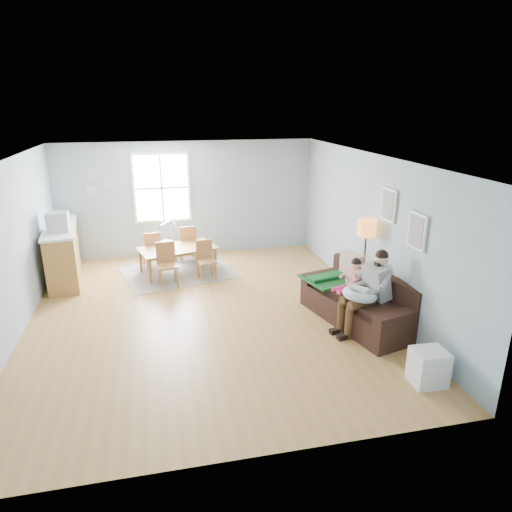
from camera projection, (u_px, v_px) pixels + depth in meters
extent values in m
cube|color=#AA773C|center=(207.00, 316.00, 8.03)|extent=(8.40, 9.40, 0.08)
cube|color=silver|center=(201.00, 139.00, 7.05)|extent=(8.40, 9.40, 0.60)
cube|color=#8AA3B5|center=(185.00, 190.00, 11.89)|extent=(8.40, 0.08, 3.90)
cube|color=#8AA3B5|center=(276.00, 425.00, 3.27)|extent=(8.40, 0.08, 3.90)
cube|color=#8AA3B5|center=(429.00, 227.00, 8.43)|extent=(0.08, 9.40, 3.90)
cube|color=white|center=(162.00, 188.00, 10.57)|extent=(1.32, 0.06, 1.62)
cube|color=white|center=(162.00, 188.00, 10.54)|extent=(1.20, 0.02, 1.50)
cube|color=white|center=(162.00, 188.00, 10.53)|extent=(1.20, 0.03, 0.04)
cube|color=white|center=(162.00, 188.00, 10.53)|extent=(0.04, 0.03, 1.50)
cube|color=white|center=(417.00, 231.00, 6.67)|extent=(0.04, 0.44, 0.54)
cube|color=slate|center=(416.00, 231.00, 6.67)|extent=(0.01, 0.36, 0.46)
cube|color=white|center=(389.00, 205.00, 7.44)|extent=(0.04, 0.44, 0.54)
cube|color=slate|center=(387.00, 205.00, 7.43)|extent=(0.01, 0.36, 0.46)
cylinder|color=#8FA2AB|center=(92.00, 173.00, 10.14)|extent=(0.24, 0.02, 0.24)
cylinder|color=#8FA2AB|center=(109.00, 181.00, 10.27)|extent=(0.26, 0.02, 0.26)
cylinder|color=#8FA2AB|center=(92.00, 190.00, 10.26)|extent=(0.28, 0.02, 0.28)
cube|color=black|center=(357.00, 310.00, 7.69)|extent=(1.42, 2.29, 0.43)
cube|color=black|center=(376.00, 283.00, 7.71)|extent=(0.74, 2.11, 0.44)
cube|color=black|center=(400.00, 317.00, 6.79)|extent=(0.93, 0.43, 0.16)
cube|color=black|center=(325.00, 275.00, 8.41)|extent=(0.93, 0.43, 0.16)
cube|color=#155C22|center=(332.00, 278.00, 8.17)|extent=(1.15, 1.04, 0.04)
cube|color=tan|center=(352.00, 266.00, 8.10)|extent=(0.31, 0.51, 0.49)
cube|color=gray|center=(377.00, 282.00, 7.27)|extent=(0.42, 0.49, 0.58)
sphere|color=tan|center=(382.00, 259.00, 7.17)|extent=(0.21, 0.21, 0.21)
sphere|color=black|center=(382.00, 256.00, 7.16)|extent=(0.20, 0.20, 0.20)
cylinder|color=#3D2516|center=(362.00, 304.00, 7.13)|extent=(0.47, 0.25, 0.16)
cylinder|color=#3D2516|center=(353.00, 299.00, 7.31)|extent=(0.47, 0.25, 0.16)
cylinder|color=#3D2516|center=(349.00, 323.00, 7.14)|extent=(0.13, 0.13, 0.53)
cylinder|color=#3D2516|center=(341.00, 317.00, 7.32)|extent=(0.13, 0.13, 0.53)
cube|color=black|center=(344.00, 337.00, 7.18)|extent=(0.25, 0.14, 0.08)
cube|color=black|center=(336.00, 331.00, 7.36)|extent=(0.25, 0.14, 0.08)
torus|color=#A9BFD3|center=(360.00, 294.00, 7.19)|extent=(0.70, 0.68, 0.22)
cylinder|color=silver|center=(360.00, 290.00, 7.16)|extent=(0.27, 0.31, 0.13)
sphere|color=tan|center=(352.00, 286.00, 7.28)|extent=(0.11, 0.11, 0.11)
cube|color=white|center=(354.00, 278.00, 7.73)|extent=(0.29, 0.31, 0.36)
sphere|color=tan|center=(356.00, 264.00, 7.66)|extent=(0.17, 0.17, 0.17)
sphere|color=black|center=(356.00, 263.00, 7.65)|extent=(0.17, 0.17, 0.17)
cylinder|color=#E73879|center=(345.00, 291.00, 7.61)|extent=(0.31, 0.17, 0.09)
cylinder|color=#E73879|center=(339.00, 288.00, 7.72)|extent=(0.31, 0.17, 0.09)
cylinder|color=#E73879|center=(338.00, 302.00, 7.60)|extent=(0.08, 0.08, 0.30)
cylinder|color=#E73879|center=(332.00, 299.00, 7.71)|extent=(0.08, 0.08, 0.30)
cylinder|color=black|center=(361.00, 304.00, 8.37)|extent=(0.28, 0.28, 0.03)
cylinder|color=black|center=(363.00, 269.00, 8.15)|extent=(0.03, 0.03, 1.42)
cylinder|color=orange|center=(367.00, 228.00, 7.90)|extent=(0.32, 0.32, 0.28)
cube|color=silver|center=(429.00, 367.00, 5.99)|extent=(0.44, 0.39, 0.48)
cube|color=black|center=(415.00, 369.00, 5.96)|extent=(0.04, 0.33, 0.38)
cube|color=gray|center=(179.00, 272.00, 9.98)|extent=(2.66, 2.26, 0.01)
imported|color=olive|center=(178.00, 260.00, 9.89)|extent=(1.79, 1.30, 0.56)
cube|color=#945533|center=(168.00, 266.00, 9.12)|extent=(0.44, 0.44, 0.04)
cube|color=#945533|center=(165.00, 252.00, 9.20)|extent=(0.38, 0.08, 0.44)
cylinder|color=#945533|center=(161.00, 280.00, 8.99)|extent=(0.04, 0.04, 0.43)
cylinder|color=#945533|center=(178.00, 278.00, 9.09)|extent=(0.04, 0.04, 0.43)
cylinder|color=#945533|center=(159.00, 274.00, 9.28)|extent=(0.04, 0.04, 0.43)
cylinder|color=#945533|center=(175.00, 272.00, 9.38)|extent=(0.04, 0.04, 0.43)
cube|color=#945533|center=(207.00, 261.00, 9.48)|extent=(0.43, 0.43, 0.04)
cube|color=#945533|center=(204.00, 249.00, 9.55)|extent=(0.35, 0.09, 0.40)
cylinder|color=#945533|center=(202.00, 274.00, 9.36)|extent=(0.04, 0.04, 0.40)
cylinder|color=#945533|center=(216.00, 272.00, 9.46)|extent=(0.04, 0.04, 0.40)
cylinder|color=#945533|center=(198.00, 269.00, 9.62)|extent=(0.04, 0.04, 0.40)
cylinder|color=#945533|center=(212.00, 267.00, 9.72)|extent=(0.04, 0.04, 0.40)
cube|color=#945533|center=(152.00, 249.00, 10.22)|extent=(0.45, 0.45, 0.04)
cube|color=#945533|center=(153.00, 242.00, 10.01)|extent=(0.36, 0.12, 0.41)
cylinder|color=#945533|center=(157.00, 255.00, 10.48)|extent=(0.04, 0.04, 0.40)
cylinder|color=#945533|center=(144.00, 257.00, 10.36)|extent=(0.04, 0.04, 0.40)
cylinder|color=#945533|center=(161.00, 259.00, 10.22)|extent=(0.04, 0.04, 0.40)
cylinder|color=#945533|center=(147.00, 261.00, 10.10)|extent=(0.04, 0.04, 0.40)
cube|color=#945533|center=(187.00, 244.00, 10.57)|extent=(0.44, 0.44, 0.04)
cube|color=#945533|center=(188.00, 236.00, 10.33)|extent=(0.38, 0.08, 0.44)
cylinder|color=#945533|center=(193.00, 250.00, 10.83)|extent=(0.04, 0.04, 0.43)
cylinder|color=#945533|center=(179.00, 251.00, 10.73)|extent=(0.04, 0.04, 0.43)
cylinder|color=#945533|center=(196.00, 254.00, 10.54)|extent=(0.04, 0.04, 0.43)
cylinder|color=#945533|center=(182.00, 255.00, 10.44)|extent=(0.04, 0.04, 0.43)
cube|color=olive|center=(63.00, 254.00, 9.43)|extent=(0.80, 2.07, 1.12)
cube|color=silver|center=(59.00, 227.00, 9.25)|extent=(0.85, 2.12, 0.04)
cube|color=#A6A6AB|center=(58.00, 222.00, 8.84)|extent=(0.41, 0.39, 0.37)
cube|color=black|center=(48.00, 222.00, 8.79)|extent=(0.03, 0.31, 0.26)
cylinder|color=#A6A6AB|center=(165.00, 223.00, 10.48)|extent=(0.25, 0.48, 0.04)
ellipsoid|color=silver|center=(167.00, 244.00, 10.64)|extent=(0.37, 0.37, 0.23)
cylinder|color=#A6A6AB|center=(166.00, 234.00, 10.56)|extent=(0.01, 0.01, 0.41)
cylinder|color=#A6A6AB|center=(150.00, 244.00, 10.41)|extent=(0.42, 0.19, 0.90)
cylinder|color=#A6A6AB|center=(173.00, 246.00, 10.29)|extent=(0.17, 0.43, 0.90)
cylinder|color=#A6A6AB|center=(160.00, 237.00, 10.94)|extent=(0.17, 0.43, 0.90)
cylinder|color=#A6A6AB|center=(183.00, 239.00, 10.82)|extent=(0.42, 0.19, 0.90)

